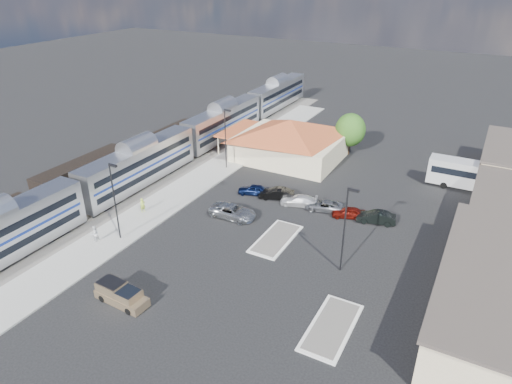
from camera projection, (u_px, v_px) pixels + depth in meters
The scene contains 23 objects.
ground at pixel (235, 239), 49.90m from camera, with size 280.00×280.00×0.00m, color black.
railbed at pixel (137, 174), 65.10m from camera, with size 16.00×100.00×0.12m, color #4C4944.
platform at pixel (180, 193), 59.68m from camera, with size 5.50×92.00×0.18m, color gray.
passenger_train at pixel (140, 166), 60.62m from camera, with size 3.00×104.00×5.55m.
freight_cars at pixel (83, 176), 60.17m from camera, with size 2.80×46.00×4.00m.
station_depot at pixel (289, 139), 69.35m from camera, with size 18.35×12.24×6.20m.
traffic_island_south at pixel (276, 239), 49.73m from camera, with size 3.30×7.50×0.21m.
traffic_island_north at pixel (331, 327), 37.60m from camera, with size 3.30×7.50×0.21m.
lamp_plat_s at pixel (115, 196), 47.42m from camera, with size 1.08×0.25×9.00m.
lamp_plat_n at pixel (226, 134), 64.76m from camera, with size 1.08×0.25×9.00m.
lamp_lot at pixel (346, 223), 42.38m from camera, with size 1.08×0.25×9.00m.
tree_depot at pixel (350, 130), 70.46m from camera, with size 4.71×4.71×6.63m.
pickup_truck at pixel (121, 295), 40.12m from camera, with size 5.14×2.10×1.75m.
suv at pixel (233, 212), 53.78m from camera, with size 2.62×5.69×1.58m, color #AAAEB2.
coach_bus at pixel (476, 175), 59.67m from camera, with size 11.94×2.69×3.83m.
person_a at pixel (143, 205), 54.63m from camera, with size 0.65×0.43×1.78m, color #9AB538.
person_b at pixel (95, 234), 48.78m from camera, with size 0.89×0.69×1.83m, color silver.
parked_car_a at pixel (253, 190), 59.28m from camera, with size 1.62×4.03×1.37m, color #0C173C.
parked_car_b at pixel (277, 194), 58.13m from camera, with size 1.56×4.49×1.48m, color black.
parked_car_c at pixel (299, 201), 56.57m from camera, with size 1.87×4.61×1.34m, color white.
parked_car_d at pixel (324, 205), 55.45m from camera, with size 2.13×4.63×1.29m, color gray.
parked_car_e at pixel (348, 212), 53.85m from camera, with size 1.57×3.90×1.33m, color maroon.
parked_car_f at pixel (376, 217), 52.69m from camera, with size 1.55×4.45×1.47m, color black.
Camera 1 is at (22.13, -36.21, 26.83)m, focal length 32.00 mm.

